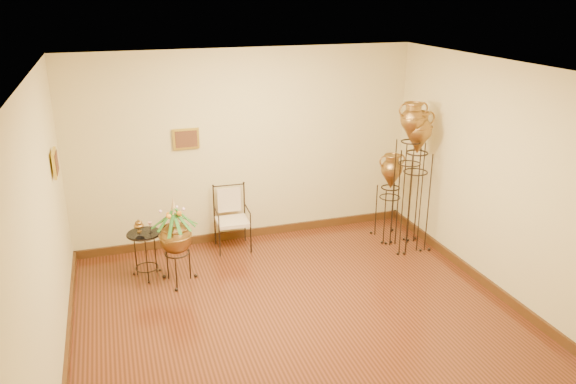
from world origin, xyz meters
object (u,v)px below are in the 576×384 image
object	(u,v)px
amphora_mid	(415,180)
armchair	(232,219)
amphora_tall	(408,176)
side_table	(146,254)
planter_urn	(175,235)

from	to	relation	value
amphora_mid	armchair	bearing A→B (deg)	163.26
amphora_tall	side_table	size ratio (longest dim) A/B	2.74
amphora_tall	side_table	world-z (taller)	amphora_tall
amphora_mid	armchair	xyz separation A→B (m)	(-2.46, 0.74, -0.56)
planter_urn	amphora_mid	bearing A→B (deg)	0.24
armchair	side_table	distance (m)	1.35
amphora_tall	amphora_mid	size ratio (longest dim) A/B	1.06
side_table	amphora_tall	bearing A→B (deg)	-4.21
armchair	side_table	size ratio (longest dim) A/B	1.17
amphora_mid	armchair	distance (m)	2.63
planter_urn	armchair	xyz separation A→B (m)	(0.88, 0.75, -0.20)
amphora_tall	armchair	world-z (taller)	amphora_tall
amphora_mid	amphora_tall	bearing A→B (deg)	-179.22
armchair	side_table	world-z (taller)	armchair
planter_urn	side_table	distance (m)	0.57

